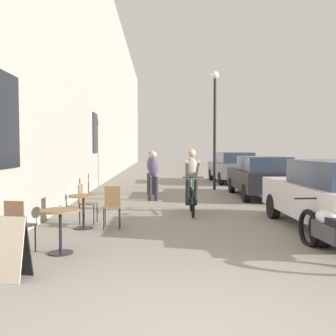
{
  "coord_description": "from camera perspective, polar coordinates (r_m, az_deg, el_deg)",
  "views": [
    {
      "loc": [
        -0.5,
        -3.28,
        1.71
      ],
      "look_at": [
        -0.11,
        11.63,
        0.96
      ],
      "focal_mm": 41.02,
      "sensor_mm": 36.0,
      "label": 1
    }
  ],
  "objects": [
    {
      "name": "building_facade_left",
      "position": [
        17.91,
        -11.32,
        14.71
      ],
      "size": [
        0.54,
        68.0,
        10.8
      ],
      "color": "gray",
      "rests_on": "ground_plane"
    },
    {
      "name": "sandwich_board_sign",
      "position": [
        5.55,
        -22.83,
        -10.86
      ],
      "size": [
        0.61,
        0.47,
        0.84
      ],
      "color": "black",
      "rests_on": "ground_plane"
    },
    {
      "name": "parked_car_second",
      "position": [
        13.88,
        13.59,
        -1.17
      ],
      "size": [
        1.79,
        4.1,
        1.44
      ],
      "color": "black",
      "rests_on": "ground_plane"
    },
    {
      "name": "cyclist_on_bicycle",
      "position": [
        10.2,
        3.54,
        -2.19
      ],
      "size": [
        0.52,
        1.76,
        1.74
      ],
      "color": "black",
      "rests_on": "ground_plane"
    },
    {
      "name": "cafe_table_near",
      "position": [
        6.55,
        -15.71,
        -7.71
      ],
      "size": [
        0.64,
        0.64,
        0.72
      ],
      "color": "black",
      "rests_on": "ground_plane"
    },
    {
      "name": "cafe_chair_near_toward_street",
      "position": [
        6.67,
        -21.39,
        -7.64
      ],
      "size": [
        0.45,
        0.45,
        0.89
      ],
      "color": "black",
      "rests_on": "ground_plane"
    },
    {
      "name": "cafe_table_mid",
      "position": [
        8.43,
        -12.45,
        -5.3
      ],
      "size": [
        0.64,
        0.64,
        0.72
      ],
      "color": "black",
      "rests_on": "ground_plane"
    },
    {
      "name": "parked_motorcycle",
      "position": [
        6.63,
        22.95,
        -8.73
      ],
      "size": [
        0.62,
        2.15,
        0.92
      ],
      "color": "black",
      "rests_on": "ground_plane"
    },
    {
      "name": "pedestrian_near",
      "position": [
        12.56,
        -2.21,
        -0.75
      ],
      "size": [
        0.34,
        0.24,
        1.63
      ],
      "color": "#26262D",
      "rests_on": "ground_plane"
    },
    {
      "name": "cafe_chair_mid_toward_street",
      "position": [
        8.41,
        -8.29,
        -5.31
      ],
      "size": [
        0.4,
        0.4,
        0.89
      ],
      "color": "black",
      "rests_on": "ground_plane"
    },
    {
      "name": "street_lamp",
      "position": [
        16.15,
        6.97,
        7.82
      ],
      "size": [
        0.32,
        0.32,
        4.9
      ],
      "color": "black",
      "rests_on": "ground_plane"
    },
    {
      "name": "pedestrian_mid",
      "position": [
        14.21,
        -2.46,
        -0.27
      ],
      "size": [
        0.35,
        0.25,
        1.65
      ],
      "color": "#26262D",
      "rests_on": "ground_plane"
    },
    {
      "name": "cafe_chair_mid_toward_wall",
      "position": [
        9.02,
        -12.22,
        -4.79
      ],
      "size": [
        0.4,
        0.4,
        0.89
      ],
      "color": "black",
      "rests_on": "ground_plane"
    },
    {
      "name": "parked_car_nearest",
      "position": [
        8.63,
        23.3,
        -3.64
      ],
      "size": [
        1.76,
        4.16,
        1.48
      ],
      "color": "#B7B7BC",
      "rests_on": "ground_plane"
    },
    {
      "name": "parked_car_third",
      "position": [
        19.58,
        9.52,
        0.16
      ],
      "size": [
        1.9,
        4.34,
        1.53
      ],
      "color": "#595960",
      "rests_on": "ground_plane"
    }
  ]
}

